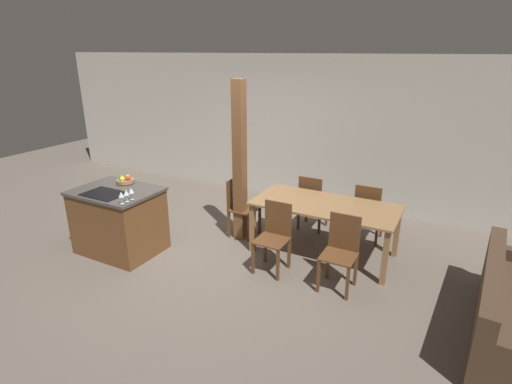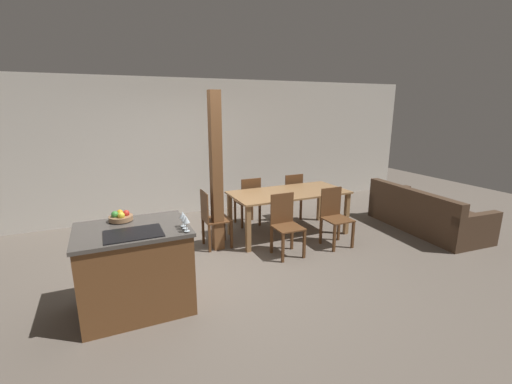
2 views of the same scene
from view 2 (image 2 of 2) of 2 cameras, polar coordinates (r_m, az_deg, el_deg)
The scene contains 15 objects.
ground_plane at distance 4.94m, azimuth -5.52°, elevation -11.99°, with size 16.00×16.00×0.00m, color #665B51.
wall_back at distance 7.05m, azimuth -12.85°, elevation 7.12°, with size 11.20×0.08×2.70m.
kitchen_island at distance 4.00m, azimuth -19.44°, elevation -11.89°, with size 1.15×0.87×0.94m.
fruit_bowl at distance 4.07m, azimuth -21.63°, elevation -3.85°, with size 0.26×0.26×0.11m.
wine_glass_near at distance 3.51m, azimuth -11.53°, elevation -4.59°, with size 0.07×0.07×0.16m.
wine_glass_middle at distance 3.59m, azimuth -11.84°, elevation -4.19°, with size 0.07×0.07×0.16m.
wine_glass_far at distance 3.67m, azimuth -12.14°, elevation -3.80°, with size 0.07×0.07×0.16m.
dining_table at distance 5.84m, azimuth 5.47°, elevation -0.81°, with size 1.98×0.94×0.76m.
dining_chair_near_left at distance 5.11m, azimuth 4.95°, elevation -5.24°, with size 0.40×0.40×0.91m.
dining_chair_near_right at distance 5.58m, azimuth 12.97°, elevation -3.87°, with size 0.40×0.40×0.91m.
dining_chair_far_left at distance 6.30m, azimuth -1.22°, elevation -1.42°, with size 0.40×0.40×0.91m.
dining_chair_far_right at distance 6.69m, azimuth 5.80°, elevation -0.57°, with size 0.40×0.40×0.91m.
dining_chair_head_end at distance 5.38m, azimuth -7.33°, elevation -4.30°, with size 0.40×0.40×0.91m.
couch at distance 6.87m, azimuth 26.29°, elevation -3.49°, with size 1.05×2.08×0.77m.
timber_post at distance 5.12m, azimuth -6.65°, elevation 3.09°, with size 0.16×0.16×2.39m.
Camera 2 is at (-1.39, -4.21, 2.17)m, focal length 24.00 mm.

